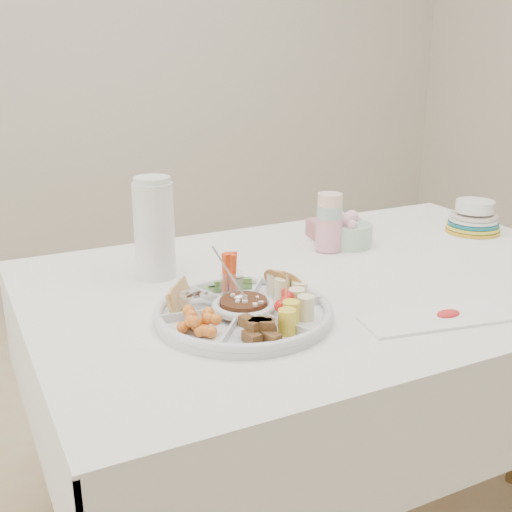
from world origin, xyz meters
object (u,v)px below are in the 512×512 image
thermos (154,227)px  plate_stack (474,216)px  dining_table (328,406)px  party_tray (244,310)px

thermos → plate_stack: 1.03m
thermos → plate_stack: size_ratio=1.57×
dining_table → plate_stack: (0.62, 0.15, 0.43)m
dining_table → thermos: (-0.40, 0.21, 0.51)m
dining_table → thermos: thermos is taller
thermos → plate_stack: (1.02, -0.06, -0.08)m
thermos → party_tray: bearing=-76.2°
dining_table → party_tray: 0.53m
plate_stack → dining_table: bearing=-166.5°
party_tray → plate_stack: (0.94, 0.28, 0.03)m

